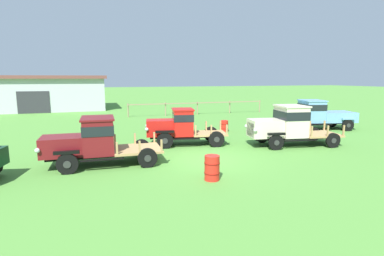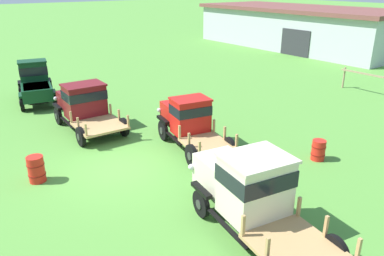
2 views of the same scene
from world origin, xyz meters
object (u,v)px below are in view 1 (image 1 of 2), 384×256
at_px(vintage_truck_midrow_center, 179,126).
at_px(vintage_truck_second_in_line, 93,140).
at_px(oil_drum_near_fence, 224,126).
at_px(oil_drum_beside_row, 212,168).
at_px(vintage_truck_far_side, 286,125).
at_px(vintage_truck_back_of_row, 316,114).
at_px(farm_shed, 9,93).

bearing_deg(vintage_truck_midrow_center, vintage_truck_second_in_line, -149.63).
distance_m(vintage_truck_midrow_center, oil_drum_near_fence, 5.38).
distance_m(vintage_truck_midrow_center, oil_drum_beside_row, 6.22).
distance_m(vintage_truck_midrow_center, vintage_truck_far_side, 6.05).
xyz_separation_m(vintage_truck_midrow_center, oil_drum_beside_row, (-0.48, -6.16, -0.64)).
bearing_deg(vintage_truck_second_in_line, oil_drum_near_fence, 33.22).
distance_m(vintage_truck_back_of_row, oil_drum_beside_row, 14.22).
relative_size(oil_drum_beside_row, oil_drum_near_fence, 1.16).
bearing_deg(vintage_truck_midrow_center, farm_shed, 119.49).
xyz_separation_m(vintage_truck_back_of_row, oil_drum_near_fence, (-6.89, 1.22, -0.72)).
relative_size(vintage_truck_far_side, oil_drum_beside_row, 5.78).
distance_m(vintage_truck_back_of_row, oil_drum_near_fence, 7.03).
bearing_deg(vintage_truck_back_of_row, vintage_truck_midrow_center, -170.26).
height_order(vintage_truck_midrow_center, vintage_truck_far_side, vintage_truck_far_side).
distance_m(farm_shed, vintage_truck_far_side, 32.90).
bearing_deg(vintage_truck_far_side, oil_drum_near_fence, 104.78).
xyz_separation_m(vintage_truck_far_side, oil_drum_beside_row, (-6.16, -4.09, -0.74)).
distance_m(farm_shed, vintage_truck_midrow_center, 28.06).
xyz_separation_m(vintage_truck_second_in_line, oil_drum_near_fence, (8.99, 5.88, -0.72)).
bearing_deg(vintage_truck_back_of_row, vintage_truck_far_side, -144.05).
xyz_separation_m(oil_drum_beside_row, oil_drum_near_fence, (4.79, 9.31, -0.06)).
xyz_separation_m(vintage_truck_second_in_line, vintage_truck_midrow_center, (4.68, 2.74, -0.01)).
relative_size(farm_shed, oil_drum_near_fence, 26.96).
distance_m(vintage_truck_far_side, vintage_truck_back_of_row, 6.81).
relative_size(vintage_truck_second_in_line, oil_drum_beside_row, 5.47).
xyz_separation_m(vintage_truck_second_in_line, vintage_truck_back_of_row, (15.88, 4.66, -0.00)).
bearing_deg(vintage_truck_far_side, vintage_truck_back_of_row, 35.95).
height_order(vintage_truck_far_side, oil_drum_beside_row, vintage_truck_far_side).
height_order(vintage_truck_far_side, oil_drum_near_fence, vintage_truck_far_side).
xyz_separation_m(vintage_truck_second_in_line, oil_drum_beside_row, (4.20, -3.42, -0.65)).
distance_m(vintage_truck_second_in_line, oil_drum_beside_row, 5.46).
relative_size(farm_shed, vintage_truck_midrow_center, 4.58).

